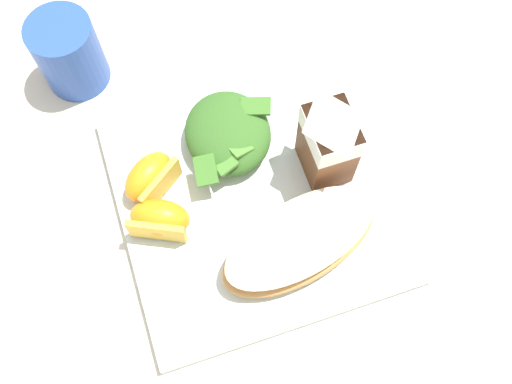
% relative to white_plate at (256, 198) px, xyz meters
% --- Properties ---
extents(ground, '(3.00, 3.00, 0.00)m').
position_rel_white_plate_xyz_m(ground, '(0.00, 0.00, -0.01)').
color(ground, beige).
extents(white_plate, '(0.28, 0.28, 0.02)m').
position_rel_white_plate_xyz_m(white_plate, '(0.00, 0.00, 0.00)').
color(white_plate, silver).
rests_on(white_plate, ground).
extents(cheesy_pizza_bread, '(0.12, 0.18, 0.04)m').
position_rel_white_plate_xyz_m(cheesy_pizza_bread, '(0.07, 0.02, 0.03)').
color(cheesy_pizza_bread, tan).
rests_on(cheesy_pizza_bread, white_plate).
extents(green_salad_pile, '(0.11, 0.10, 0.04)m').
position_rel_white_plate_xyz_m(green_salad_pile, '(-0.07, -0.01, 0.03)').
color(green_salad_pile, '#336023').
rests_on(green_salad_pile, white_plate).
extents(milk_carton, '(0.06, 0.04, 0.11)m').
position_rel_white_plate_xyz_m(milk_carton, '(-0.01, 0.08, 0.07)').
color(milk_carton, brown).
rests_on(milk_carton, white_plate).
extents(orange_wedge_front, '(0.06, 0.07, 0.04)m').
position_rel_white_plate_xyz_m(orange_wedge_front, '(-0.05, -0.10, 0.03)').
color(orange_wedge_front, orange).
rests_on(orange_wedge_front, white_plate).
extents(orange_wedge_middle, '(0.06, 0.07, 0.04)m').
position_rel_white_plate_xyz_m(orange_wedge_middle, '(-0.00, -0.10, 0.03)').
color(orange_wedge_middle, orange).
rests_on(orange_wedge_middle, white_plate).
extents(paper_napkin, '(0.14, 0.14, 0.00)m').
position_rel_white_plate_xyz_m(paper_napkin, '(0.13, 0.20, -0.01)').
color(paper_napkin, white).
rests_on(paper_napkin, ground).
extents(drinking_blue_cup, '(0.07, 0.07, 0.09)m').
position_rel_white_plate_xyz_m(drinking_blue_cup, '(-0.21, -0.15, 0.04)').
color(drinking_blue_cup, '#284CA3').
rests_on(drinking_blue_cup, ground).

